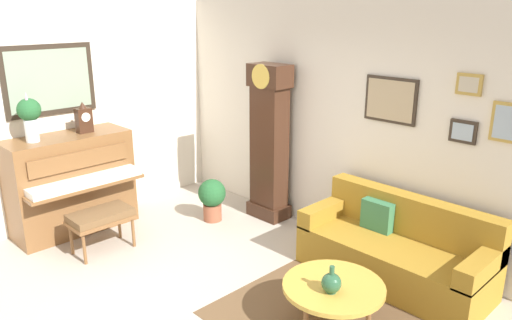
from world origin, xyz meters
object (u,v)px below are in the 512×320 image
Objects in this scene: piano at (72,183)px; potted_plant at (212,197)px; coffee_table at (334,288)px; flower_vase at (30,115)px; piano_bench at (101,218)px; grandfather_clock at (269,147)px; couch at (396,250)px; green_jug at (331,283)px; mantel_clock at (84,119)px.

piano is 2.57× the size of potted_plant.
coffee_table is 1.52× the size of flower_vase.
piano_bench is 0.34× the size of grandfather_clock.
grandfather_clock is 2.85m from flower_vase.
potted_plant is (-2.49, 0.70, -0.06)m from coffee_table.
couch is (2.66, 1.86, -0.09)m from piano_bench.
couch is 7.92× the size of green_jug.
potted_plant is (0.99, 1.40, -0.29)m from piano.
piano_bench is 1.21× the size of flower_vase.
mantel_clock reaches higher than potted_plant.
mantel_clock is 0.64m from flower_vase.
piano is 0.76× the size of couch.
piano_bench is at bearing -98.70° from potted_plant.
grandfather_clock reaches higher than flower_vase.
green_jug is (3.53, 0.99, -1.03)m from flower_vase.
green_jug is at bearing 12.93° from piano_bench.
piano is 6.00× the size of green_jug.
piano is 0.80m from piano_bench.
couch is (3.43, 1.83, -0.30)m from piano.
potted_plant is at bearing 61.10° from flower_vase.
grandfather_clock is 0.99m from potted_plant.
piano is at bearing 177.29° from piano_bench.
flower_vase is at bearing -147.10° from couch.
green_jug reaches higher than piano_bench.
couch is at bearing 94.95° from green_jug.
grandfather_clock reaches higher than coffee_table.
couch reaches higher than green_jug.
piano_bench is at bearing -2.71° from piano.
couch is 1.12m from coffee_table.
green_jug is at bearing -64.15° from coffee_table.
piano_bench is (0.77, -0.04, -0.21)m from piano.
piano is at bearing -170.39° from green_jug.
mantel_clock is (0.00, 0.24, 0.77)m from piano.
mantel_clock is (-3.42, -1.59, 1.07)m from couch.
couch is 5.00× the size of mantel_clock.
piano is 2.48× the size of flower_vase.
piano reaches higher than piano_bench.
piano is 0.71× the size of grandfather_clock.
grandfather_clock is at bearing 51.72° from mantel_clock.
mantel_clock reaches higher than couch.
potted_plant is (-2.54, 0.80, -0.18)m from green_jug.
piano_bench is 1.84× the size of mantel_clock.
coffee_table is 1.57× the size of potted_plant.
piano_bench reaches higher than coffee_table.
grandfather_clock is (0.64, 2.06, 0.56)m from piano_bench.
mantel_clock is 0.66× the size of flower_vase.
green_jug is (3.53, 0.60, -0.11)m from piano.
couch reaches higher than piano_bench.
piano_bench is at bearing 24.68° from flower_vase.
potted_plant is (0.99, 1.79, -1.21)m from flower_vase.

